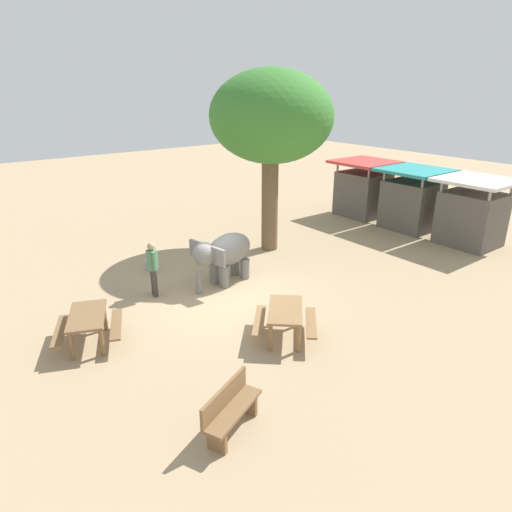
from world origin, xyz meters
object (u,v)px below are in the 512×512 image
Objects in this scene: market_stall_red at (363,191)px; market_stall_white at (472,215)px; wooden_bench at (230,408)px; feed_bucket at (151,265)px; person_handler at (153,265)px; picnic_table_far at (285,316)px; elephant at (224,253)px; market_stall_teal at (412,202)px; shade_tree_main at (271,118)px; picnic_table_near at (88,322)px.

market_stall_red is 5.20m from market_stall_white.
feed_bucket is (-7.70, 2.13, -0.31)m from wooden_bench.
picnic_table_far is (4.07, 1.45, -0.36)m from person_handler.
market_stall_red reaches higher than feed_bucket.
person_handler is 6.03m from wooden_bench.
elephant is 0.88× the size of market_stall_teal.
market_stall_red is at bearing 180.00° from market_stall_teal.
shade_tree_main reaches higher than market_stall_white.
market_stall_white is at bearing 0.00° from market_stall_red.
shade_tree_main reaches higher than market_stall_teal.
picnic_table_near is 13.97m from market_stall_white.
person_handler is at bearing -79.99° from market_stall_red.
picnic_table_near is (1.49, -2.38, -0.36)m from person_handler.
person_handler is at bearing -127.22° from wooden_bench.
elephant is at bearing -74.98° from market_stall_red.
elephant is 2.16m from person_handler.
market_stall_white is at bearing 0.00° from market_stall_teal.
shade_tree_main is (-1.09, 5.17, 3.72)m from person_handler.
wooden_bench is 0.57× the size of market_stall_teal.
picnic_table_near is at bearing -96.94° from market_stall_white.
wooden_bench reaches higher than picnic_table_near.
picnic_table_far is at bearing -70.77° from market_stall_teal.
person_handler is 0.83× the size of picnic_table_near.
feed_bucket is at bearing 78.71° from person_handler.
shade_tree_main is 10.42m from wooden_bench.
market_stall_white is at bearing 106.33° from picnic_table_near.
person_handler is 1.12× the size of wooden_bench.
person_handler is 0.64× the size of market_stall_teal.
shade_tree_main reaches higher than wooden_bench.
shade_tree_main is 6.36m from feed_bucket.
elephant is 5.05m from shade_tree_main.
market_stall_red is at bearing 20.91° from person_handler.
person_handler is 11.49m from market_stall_teal.
elephant is 4.61m from picnic_table_near.
market_stall_white is at bearing 137.62° from picnic_table_far.
picnic_table_far is 0.84× the size of market_stall_white.
market_stall_teal is 7.00× the size of feed_bucket.
picnic_table_near is 0.93× the size of picnic_table_far.
person_handler is at bearing -22.18° from feed_bucket.
market_stall_red is at bearing 127.49° from picnic_table_near.
market_stall_red is 10.77m from feed_bucket.
shade_tree_main is at bearing -104.74° from market_stall_teal.
market_stall_red is (-6.10, 10.03, 0.55)m from picnic_table_far.
wooden_bench is (5.85, -1.38, -0.48)m from person_handler.
elephant reaches higher than feed_bucket.
market_stall_red is (-7.88, 12.85, 0.67)m from wooden_bench.
elephant is 1.37× the size of person_handler.
market_stall_teal is (2.60, 0.00, 0.00)m from market_stall_red.
market_stall_red is at bearing 163.80° from picnic_table_far.
elephant is at bearing -105.99° from market_stall_white.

